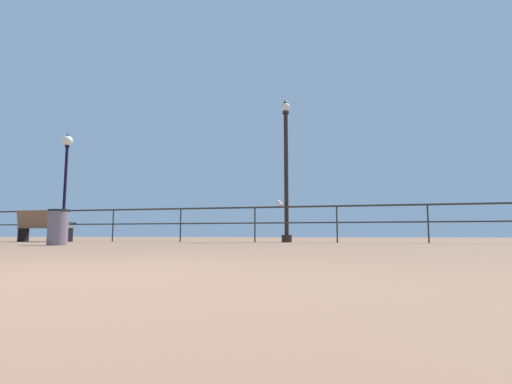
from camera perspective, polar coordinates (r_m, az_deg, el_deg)
name	(u,v)px	position (r m, az deg, el deg)	size (l,w,h in m)	color
ground_plane	(36,279)	(2.39, -29.57, -11.08)	(60.00, 60.00, 0.00)	#836047
pier_railing	(295,215)	(11.42, 5.73, -3.41)	(21.74, 0.05, 1.06)	#2E2C25
bench_far_left	(44,224)	(14.15, -28.77, -4.21)	(1.77, 0.66, 1.00)	brown
lamppost_left	(66,170)	(15.22, -26.16, 2.90)	(0.36, 0.36, 3.82)	black
lamppost_center	(286,169)	(11.79, 4.45, 3.41)	(0.31, 0.31, 4.37)	black
seagull_on_rail	(280,203)	(11.49, 3.52, -1.70)	(0.18, 0.38, 0.18)	white
trash_bin	(58,227)	(9.51, -27.11, -4.63)	(0.44, 0.44, 0.78)	slate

